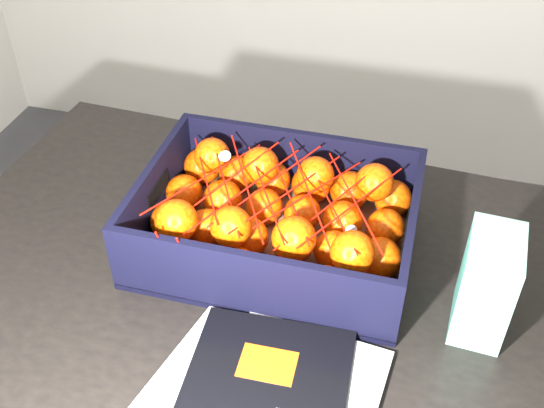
% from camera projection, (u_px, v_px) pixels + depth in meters
% --- Properties ---
extents(table, '(1.24, 0.86, 0.75)m').
position_uv_depth(table, '(291.00, 340.00, 1.04)').
color(table, black).
rests_on(table, ground).
extents(magazine_stack, '(0.33, 0.32, 0.02)m').
position_uv_depth(magazine_stack, '(258.00, 407.00, 0.82)').
color(magazine_stack, '#B2B3AF').
rests_on(magazine_stack, table).
extents(produce_crate, '(0.42, 0.32, 0.12)m').
position_uv_depth(produce_crate, '(277.00, 228.00, 1.04)').
color(produce_crate, brown).
rests_on(produce_crate, table).
extents(clementine_heap, '(0.40, 0.30, 0.12)m').
position_uv_depth(clementine_heap, '(275.00, 219.00, 1.03)').
color(clementine_heap, '#E54304').
rests_on(clementine_heap, produce_crate).
extents(mesh_net, '(0.35, 0.28, 0.09)m').
position_uv_depth(mesh_net, '(271.00, 194.00, 0.99)').
color(mesh_net, red).
rests_on(mesh_net, clementine_heap).
extents(retail_carton, '(0.08, 0.11, 0.16)m').
position_uv_depth(retail_carton, '(486.00, 285.00, 0.89)').
color(retail_carton, silver).
rests_on(retail_carton, table).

